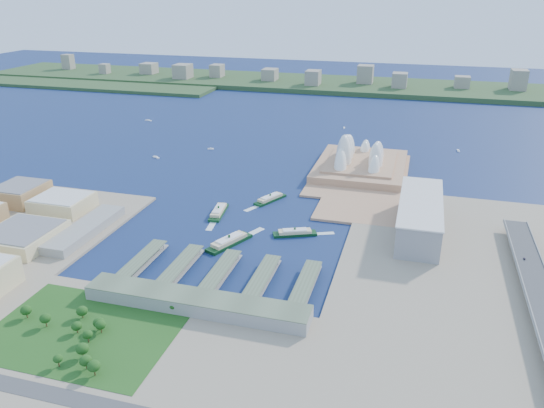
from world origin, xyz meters
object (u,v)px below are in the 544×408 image
(opera_house, at_px, (362,151))
(toaster_building, at_px, (420,216))
(car_c, at_px, (524,258))
(ferry_c, at_px, (229,240))
(ferry_b, at_px, (270,197))
(ferry_a, at_px, (219,210))
(ferry_d, at_px, (295,231))

(opera_house, xyz_separation_m, toaster_building, (90.00, -200.00, -11.50))
(opera_house, relative_size, car_c, 39.81)
(toaster_building, xyz_separation_m, ferry_c, (-196.87, -86.69, -14.90))
(opera_house, relative_size, ferry_b, 3.57)
(opera_house, bearing_deg, ferry_c, -110.44)
(toaster_building, bearing_deg, ferry_b, 166.10)
(toaster_building, relative_size, ferry_c, 2.62)
(ferry_c, bearing_deg, ferry_a, -36.63)
(opera_house, relative_size, ferry_c, 3.04)
(ferry_b, relative_size, car_c, 11.16)
(opera_house, bearing_deg, ferry_b, -122.78)
(toaster_building, distance_m, ferry_d, 141.77)
(ferry_c, height_order, ferry_d, ferry_c)
(ferry_a, distance_m, ferry_b, 76.48)
(toaster_building, distance_m, ferry_c, 215.63)
(opera_house, distance_m, ferry_c, 307.10)
(ferry_d, bearing_deg, opera_house, -33.14)
(toaster_building, relative_size, ferry_a, 2.91)
(ferry_a, relative_size, ferry_b, 1.06)
(toaster_building, height_order, ferry_b, toaster_building)
(opera_house, relative_size, ferry_a, 3.38)
(opera_house, relative_size, toaster_building, 1.16)
(ferry_a, height_order, ferry_d, ferry_a)
(toaster_building, distance_m, ferry_a, 239.14)
(opera_house, height_order, car_c, opera_house)
(ferry_a, bearing_deg, ferry_c, -68.32)
(ferry_b, bearing_deg, ferry_a, -104.20)
(opera_house, bearing_deg, ferry_a, -125.05)
(ferry_d, xyz_separation_m, car_c, (234.66, -20.90, 10.86))
(opera_house, distance_m, car_c, 327.41)
(car_c, bearing_deg, ferry_d, -5.09)
(ferry_c, bearing_deg, ferry_d, -121.81)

